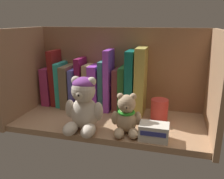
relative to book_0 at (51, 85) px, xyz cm
name	(u,v)px	position (x,y,z in cm)	size (l,w,h in cm)	color
shelf_board	(110,122)	(28.97, -11.34, -8.55)	(64.47, 28.39, 2.00)	#A87F5B
shelf_back_panel	(120,71)	(28.97, 3.46, 7.05)	(66.87, 1.20, 33.20)	#8E6243
shelf_side_panel_left	(24,74)	(-4.06, -11.34, 7.05)	(1.60, 30.79, 33.20)	#A87F5B
shelf_side_panel_right	(215,87)	(62.01, -11.34, 7.05)	(1.60, 30.79, 33.20)	#A87F5B
book_0	(51,85)	(0.00, 0.00, 0.00)	(3.52, 11.30, 15.09)	#A62E68
book_1	(57,77)	(3.36, 0.00, 3.60)	(2.33, 11.01, 22.28)	maroon
book_2	(64,83)	(6.01, 0.00, 1.29)	(2.09, 12.61, 17.67)	#31BEAD
book_3	(71,85)	(9.09, 0.00, 0.77)	(3.19, 14.82, 16.64)	#736247
book_4	(77,87)	(11.96, 0.00, 0.26)	(1.69, 14.13, 15.61)	#5357B4
book_5	(82,82)	(14.33, 0.00, 2.34)	(2.17, 11.02, 19.76)	maroon
book_6	(89,85)	(17.04, 0.00, 1.10)	(2.37, 10.09, 17.29)	tan
book_7	(96,86)	(20.28, 0.00, 1.07)	(3.23, 12.14, 17.23)	#A13ED0
book_8	(104,84)	(23.32, 0.00, 1.93)	(1.97, 10.21, 18.94)	#33716A
book_9	(110,79)	(25.83, 0.00, 4.13)	(2.17, 12.40, 23.36)	purple
book_10	(117,89)	(28.56, 0.00, 0.51)	(2.43, 9.87, 16.11)	brown
book_11	(124,88)	(31.38, 0.00, 1.07)	(2.32, 12.28, 17.22)	#2A6028
book_12	(132,81)	(34.43, 0.00, 4.19)	(2.91, 14.83, 23.47)	#0E5D54
book_13	(141,80)	(38.10, 0.00, 4.74)	(3.56, 14.20, 24.57)	#AE9E47
teddy_bear_larger	(84,105)	(23.12, -20.98, 0.66)	(12.54, 12.67, 17.30)	beige
teddy_bear_smaller	(126,117)	(36.61, -19.82, -2.09)	(9.55, 9.92, 12.77)	tan
pillar_candle	(159,110)	(45.70, -7.24, -3.74)	(5.99, 5.99, 7.61)	#C63833
small_product_box	(154,132)	(45.32, -21.85, -5.10)	(8.52, 5.78, 4.89)	silver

